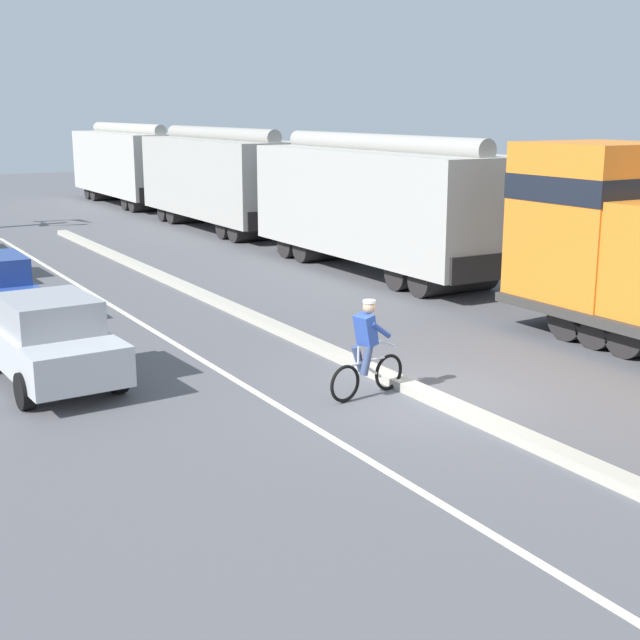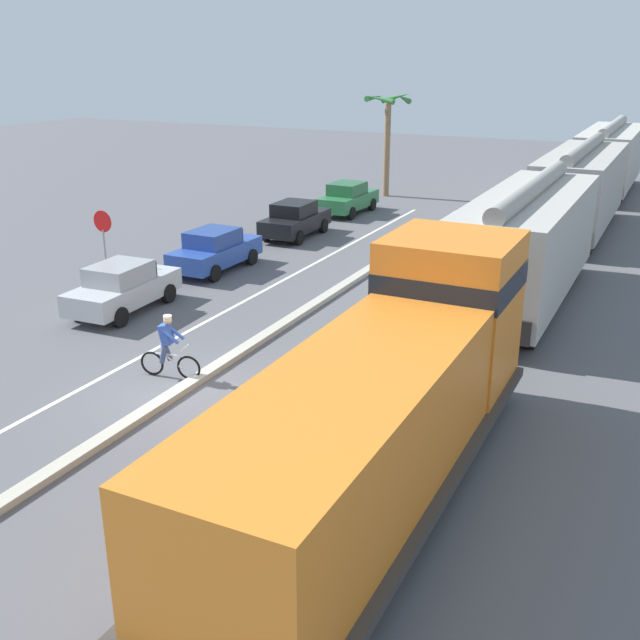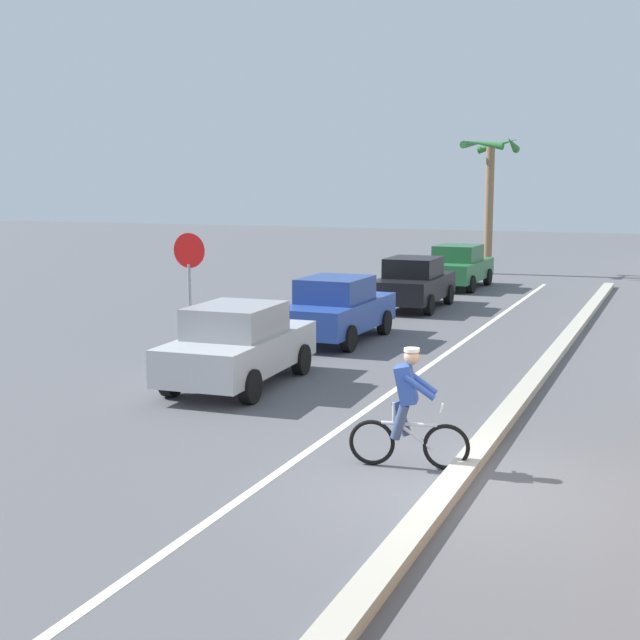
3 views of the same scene
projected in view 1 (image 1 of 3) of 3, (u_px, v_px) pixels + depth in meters
The scene contains 8 objects.
ground_plane at pixel (421, 396), 15.59m from camera, with size 120.00×120.00×0.00m, color #56565B.
median_curb at pixel (265, 323), 20.61m from camera, with size 0.36×36.00×0.16m, color #B2AD9E.
lane_stripe at pixel (167, 339), 19.44m from camera, with size 0.14×36.00×0.01m, color silver.
hopper_car_lead at pixel (377, 205), 26.96m from camera, with size 2.90×10.60×4.18m.
hopper_car_middle at pixel (220, 179), 36.69m from camera, with size 2.90×10.60×4.18m.
hopper_car_trailing at pixel (129, 164), 46.43m from camera, with size 2.90×10.60×4.18m.
parked_car_silver at pixel (48, 339), 16.21m from camera, with size 1.99×4.28×1.62m.
cyclist at pixel (367, 351), 15.41m from camera, with size 1.69×0.53×1.71m.
Camera 1 is at (-9.04, -11.93, 4.91)m, focal length 50.00 mm.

